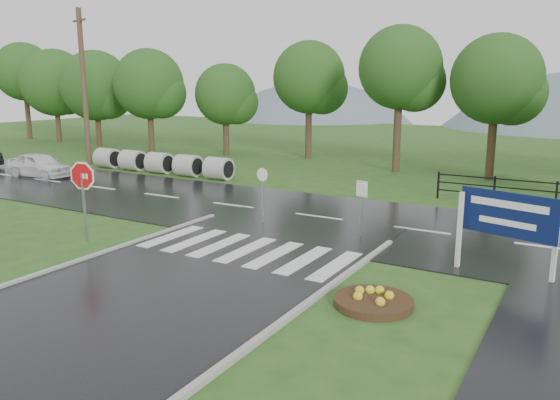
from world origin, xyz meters
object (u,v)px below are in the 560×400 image
Objects in this scene: culvert_pipes at (159,163)px; estate_billboard at (507,219)px; car_white at (41,177)px; stop_sign at (83,183)px.

estate_billboard is (19.78, -8.31, 0.97)m from culvert_pipes.
stop_sign is at bearing -121.45° from car_white.
car_white is at bearing -137.23° from culvert_pipes.
stop_sign is 1.11× the size of estate_billboard.
culvert_pipes is at bearing 157.21° from estate_billboard.
car_white is (-4.73, -4.37, -0.60)m from culvert_pipes.
car_white is at bearing 170.86° from estate_billboard.
culvert_pipes reaches higher than car_white.
stop_sign is at bearing -57.18° from culvert_pipes.
culvert_pipes is 2.43× the size of car_white.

